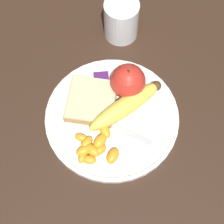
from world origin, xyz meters
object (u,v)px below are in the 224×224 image
object	(u,v)px
fork	(105,121)
plate	(112,117)
apple	(128,81)
jam_packet	(102,82)
bread_slice	(92,101)
banana	(126,106)
juice_glass	(121,20)

from	to	relation	value
fork	plate	bearing A→B (deg)	-114.26
apple	jam_packet	distance (m)	0.06
bread_slice	fork	distance (m)	0.05
fork	jam_packet	xyz separation A→B (m)	(0.09, -0.00, 0.01)
jam_packet	plate	bearing A→B (deg)	-169.06
plate	apple	bearing A→B (deg)	-33.09
plate	fork	world-z (taller)	fork
banana	fork	size ratio (longest dim) A/B	1.07
jam_packet	bread_slice	bearing A→B (deg)	150.48
plate	jam_packet	xyz separation A→B (m)	(0.08, 0.01, 0.01)
banana	fork	distance (m)	0.05
juice_glass	bread_slice	xyz separation A→B (m)	(-0.18, 0.08, -0.02)
apple	bread_slice	size ratio (longest dim) A/B	0.66
banana	fork	xyz separation A→B (m)	(-0.02, 0.05, -0.02)
banana	bread_slice	distance (m)	0.07
plate	bread_slice	xyz separation A→B (m)	(0.03, 0.04, 0.02)
juice_glass	apple	world-z (taller)	same
banana	plate	bearing A→B (deg)	112.10
bread_slice	jam_packet	distance (m)	0.05
apple	plate	bearing A→B (deg)	146.91
banana	jam_packet	bearing A→B (deg)	34.45
juice_glass	apple	distance (m)	0.16
banana	jam_packet	xyz separation A→B (m)	(0.06, 0.04, -0.01)
plate	fork	bearing A→B (deg)	121.78
apple	banana	size ratio (longest dim) A/B	0.48
bread_slice	fork	bearing A→B (deg)	-150.77
apple	bread_slice	distance (m)	0.09
banana	jam_packet	distance (m)	0.08
plate	juice_glass	distance (m)	0.23
fork	jam_packet	world-z (taller)	jam_packet
plate	bread_slice	bearing A→B (deg)	49.72
juice_glass	fork	bearing A→B (deg)	166.01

